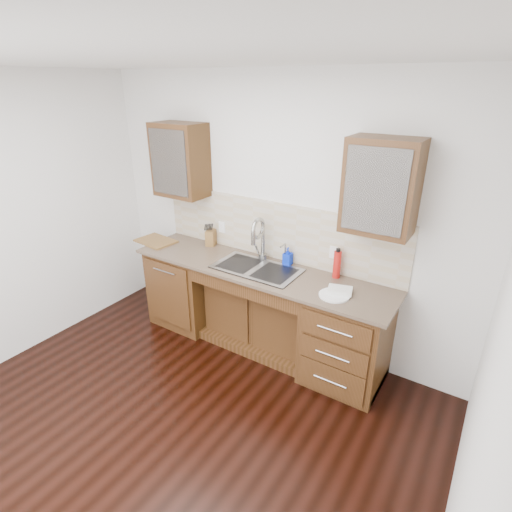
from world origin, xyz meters
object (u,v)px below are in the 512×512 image
Objects in this scene: knife_block at (211,237)px; cutting_board at (156,241)px; plate at (334,295)px; soap_bottle at (288,256)px; water_bottle at (337,265)px.

knife_block is 0.40× the size of cutting_board.
plate is at bearing -1.96° from cutting_board.
plate is 1.52× the size of knife_block.
cutting_board is (-1.55, -0.27, -0.08)m from soap_bottle.
soap_bottle is at bearing -19.87° from knife_block.
cutting_board reaches higher than plate.
plate is at bearing -31.92° from knife_block.
water_bottle is at bearing -2.62° from soap_bottle.
knife_block is (-0.96, 0.01, -0.00)m from soap_bottle.
cutting_board is (-0.58, -0.28, -0.08)m from knife_block.
water_bottle reaches higher than soap_bottle.
knife_block is at bearing 179.49° from water_bottle.
water_bottle is at bearing -20.00° from knife_block.
knife_block is at bearing 25.47° from cutting_board.
soap_bottle is 0.68× the size of plate.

